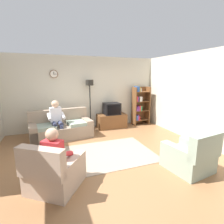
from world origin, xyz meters
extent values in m
plane|color=#8C603D|center=(0.00, 0.00, 0.00)|extent=(12.00, 12.00, 0.00)
cube|color=beige|center=(0.00, 2.66, 1.35)|extent=(6.20, 0.12, 2.70)
cylinder|color=brown|center=(-1.09, 2.58, 2.05)|extent=(0.28, 0.03, 0.28)
cylinder|color=white|center=(-1.09, 2.56, 2.05)|extent=(0.24, 0.01, 0.24)
cube|color=black|center=(-1.09, 2.56, 2.08)|extent=(0.02, 0.01, 0.09)
cube|color=black|center=(-1.05, 2.56, 2.05)|extent=(0.11, 0.01, 0.01)
cube|color=beige|center=(2.86, 0.00, 1.35)|extent=(0.12, 5.80, 2.70)
cube|color=gray|center=(-0.99, 1.70, 0.21)|extent=(1.99, 1.08, 0.42)
cube|color=gray|center=(-1.04, 2.06, 0.66)|extent=(1.91, 0.44, 0.48)
cube|color=gray|center=(-0.16, 1.81, 0.28)|extent=(0.33, 0.86, 0.56)
cube|color=gray|center=(-1.83, 1.59, 0.28)|extent=(0.33, 0.86, 0.56)
cube|color=gray|center=(-0.49, 1.72, 0.47)|extent=(0.68, 0.75, 0.10)
cube|color=gray|center=(-1.48, 1.59, 0.47)|extent=(0.68, 0.75, 0.10)
cube|color=brown|center=(0.92, 2.25, 0.27)|extent=(1.10, 0.56, 0.54)
cube|color=black|center=(0.92, 2.51, 0.30)|extent=(1.10, 0.04, 0.03)
cube|color=black|center=(0.92, 2.23, 0.76)|extent=(0.60, 0.48, 0.44)
cube|color=black|center=(0.92, 1.98, 0.76)|extent=(0.50, 0.01, 0.36)
cube|color=brown|center=(1.91, 2.30, 0.78)|extent=(0.04, 0.36, 1.55)
cube|color=brown|center=(2.55, 2.30, 0.78)|extent=(0.04, 0.36, 1.55)
cube|color=brown|center=(2.23, 2.47, 0.78)|extent=(0.64, 0.02, 1.55)
cube|color=brown|center=(2.23, 2.30, 0.19)|extent=(0.60, 0.34, 0.02)
cube|color=#2D59A5|center=(1.99, 2.28, 0.31)|extent=(0.05, 0.28, 0.20)
cube|color=#72338C|center=(2.05, 2.28, 0.32)|extent=(0.05, 0.28, 0.22)
cube|color=red|center=(2.11, 2.28, 0.29)|extent=(0.05, 0.28, 0.16)
cube|color=brown|center=(2.23, 2.30, 0.58)|extent=(0.60, 0.34, 0.02)
cube|color=#72338C|center=(1.99, 2.28, 0.68)|extent=(0.04, 0.28, 0.16)
cube|color=#72338C|center=(2.04, 2.28, 0.70)|extent=(0.03, 0.28, 0.21)
cube|color=#72338C|center=(2.07, 2.28, 0.68)|extent=(0.03, 0.28, 0.17)
cube|color=red|center=(2.12, 2.28, 0.70)|extent=(0.05, 0.28, 0.21)
cube|color=#267F4C|center=(2.18, 2.28, 0.69)|extent=(0.06, 0.28, 0.19)
cube|color=brown|center=(2.23, 2.30, 0.97)|extent=(0.60, 0.34, 0.02)
cube|color=red|center=(1.98, 2.28, 1.09)|extent=(0.04, 0.28, 0.22)
cube|color=#72338C|center=(2.02, 2.28, 1.08)|extent=(0.03, 0.28, 0.19)
cube|color=black|center=(2.06, 2.28, 1.07)|extent=(0.04, 0.28, 0.18)
cube|color=silver|center=(2.11, 2.28, 1.08)|extent=(0.06, 0.28, 0.20)
cube|color=silver|center=(2.17, 2.28, 1.07)|extent=(0.05, 0.28, 0.19)
cube|color=brown|center=(2.23, 2.30, 1.36)|extent=(0.60, 0.34, 0.02)
cube|color=#2D59A5|center=(1.99, 2.28, 1.48)|extent=(0.06, 0.28, 0.22)
cube|color=#2D59A5|center=(2.05, 2.28, 1.47)|extent=(0.04, 0.28, 0.21)
cube|color=gold|center=(2.09, 2.28, 1.46)|extent=(0.03, 0.28, 0.19)
cube|color=silver|center=(2.13, 2.28, 1.44)|extent=(0.04, 0.28, 0.15)
cylinder|color=black|center=(0.11, 2.35, 0.01)|extent=(0.28, 0.28, 0.03)
cylinder|color=black|center=(0.11, 2.35, 0.85)|extent=(0.04, 0.04, 1.70)
cylinder|color=black|center=(0.11, 2.35, 1.75)|extent=(0.28, 0.28, 0.20)
cube|color=tan|center=(-1.28, -0.82, 0.20)|extent=(1.14, 1.15, 0.40)
cube|color=tan|center=(-1.50, -1.12, 0.65)|extent=(0.75, 0.61, 0.50)
cube|color=tan|center=(-1.51, -0.62, 0.28)|extent=(0.63, 0.77, 0.56)
cube|color=tan|center=(-1.02, -0.97, 0.28)|extent=(0.63, 0.77, 0.56)
cube|color=gray|center=(1.40, -1.18, 0.20)|extent=(0.91, 0.94, 0.40)
cube|color=gray|center=(1.45, -1.54, 0.65)|extent=(0.82, 0.29, 0.50)
cube|color=gray|center=(1.10, -1.20, 0.28)|extent=(0.31, 0.82, 0.56)
cube|color=gray|center=(1.69, -1.12, 0.28)|extent=(0.31, 0.82, 0.56)
cube|color=gray|center=(0.08, 0.10, 0.01)|extent=(2.20, 1.70, 0.01)
cube|color=silver|center=(-1.15, 1.75, 0.78)|extent=(0.36, 0.24, 0.48)
sphere|color=#D8AD8C|center=(-1.14, 1.74, 1.13)|extent=(0.22, 0.22, 0.22)
cylinder|color=#2D334C|center=(-1.03, 1.58, 0.54)|extent=(0.18, 0.39, 0.13)
cylinder|color=#2D334C|center=(-1.21, 1.55, 0.54)|extent=(0.18, 0.39, 0.13)
cylinder|color=#2D334C|center=(-1.01, 1.39, 0.26)|extent=(0.12, 0.12, 0.52)
cylinder|color=#2D334C|center=(-1.19, 1.36, 0.26)|extent=(0.12, 0.12, 0.52)
cylinder|color=silver|center=(-0.92, 1.68, 0.76)|extent=(0.13, 0.34, 0.20)
cylinder|color=silver|center=(-1.34, 1.63, 0.76)|extent=(0.13, 0.34, 0.20)
cube|color=red|center=(-1.31, -0.86, 0.66)|extent=(0.39, 0.36, 0.48)
sphere|color=tan|center=(-1.30, -0.85, 1.01)|extent=(0.22, 0.22, 0.22)
cylinder|color=#4C4742|center=(-1.27, -0.65, 0.42)|extent=(0.33, 0.38, 0.13)
cylinder|color=#4C4742|center=(-1.12, -0.75, 0.42)|extent=(0.33, 0.38, 0.13)
cylinder|color=#4C4742|center=(-1.16, -0.50, 0.20)|extent=(0.15, 0.15, 0.40)
cylinder|color=#4C4742|center=(-1.01, -0.60, 0.20)|extent=(0.15, 0.15, 0.40)
cylinder|color=red|center=(-1.42, -0.65, 0.64)|extent=(0.27, 0.32, 0.20)
cylinder|color=red|center=(-1.08, -0.90, 0.64)|extent=(0.27, 0.32, 0.20)
camera|label=1|loc=(-1.30, -3.77, 1.97)|focal=27.29mm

